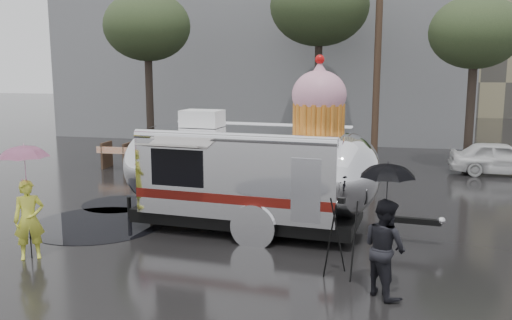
% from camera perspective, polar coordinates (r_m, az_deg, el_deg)
% --- Properties ---
extents(ground, '(120.00, 120.00, 0.00)m').
position_cam_1_polar(ground, '(9.93, -4.52, -13.12)').
color(ground, black).
rests_on(ground, ground).
extents(puddles, '(6.58, 12.28, 0.01)m').
position_cam_1_polar(puddles, '(12.76, -11.26, -7.97)').
color(puddles, black).
rests_on(puddles, ground).
extents(grey_building, '(22.00, 12.00, 13.00)m').
position_cam_1_polar(grey_building, '(33.50, 1.54, 14.36)').
color(grey_building, slate).
rests_on(grey_building, ground).
extents(utility_pole, '(1.60, 0.28, 9.00)m').
position_cam_1_polar(utility_pole, '(22.71, 12.71, 11.51)').
color(utility_pole, '#473323').
rests_on(utility_pole, ground).
extents(tree_left, '(3.64, 3.64, 6.95)m').
position_cam_1_polar(tree_left, '(23.87, -11.38, 13.55)').
color(tree_left, '#382D26').
rests_on(tree_left, ground).
extents(tree_mid, '(4.20, 4.20, 8.03)m').
position_cam_1_polar(tree_mid, '(23.99, 6.70, 15.70)').
color(tree_mid, '#382D26').
rests_on(tree_mid, ground).
extents(tree_right, '(3.36, 3.36, 6.42)m').
position_cam_1_polar(tree_right, '(21.95, 22.10, 12.25)').
color(tree_right, '#382D26').
rests_on(tree_right, ground).
extents(barricade_row, '(4.30, 0.80, 1.00)m').
position_cam_1_polar(barricade_row, '(20.73, -10.75, 0.39)').
color(barricade_row, '#473323').
rests_on(barricade_row, ground).
extents(airstream_trailer, '(7.80, 3.14, 4.21)m').
position_cam_1_polar(airstream_trailer, '(12.83, -0.46, -0.90)').
color(airstream_trailer, silver).
rests_on(airstream_trailer, ground).
extents(person_left, '(0.70, 0.65, 1.63)m').
position_cam_1_polar(person_left, '(11.91, -22.77, -5.81)').
color(person_left, '#E1E641').
rests_on(person_left, ground).
extents(umbrella_pink, '(1.20, 1.20, 2.37)m').
position_cam_1_polar(umbrella_pink, '(11.67, -23.15, -0.38)').
color(umbrella_pink, pink).
rests_on(umbrella_pink, ground).
extents(person_right, '(0.88, 0.91, 1.69)m').
position_cam_1_polar(person_right, '(9.51, 13.38, -8.97)').
color(person_right, black).
rests_on(person_right, ground).
extents(umbrella_black, '(1.14, 1.14, 2.33)m').
position_cam_1_polar(umbrella_black, '(9.22, 13.65, -2.54)').
color(umbrella_black, black).
rests_on(umbrella_black, ground).
extents(tripod, '(0.61, 0.61, 1.52)m').
position_cam_1_polar(tripod, '(10.14, 8.90, -7.29)').
color(tripod, black).
rests_on(tripod, ground).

